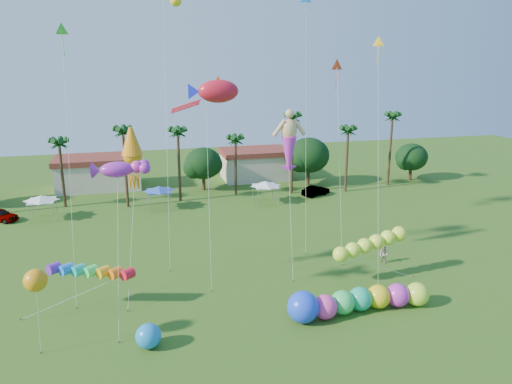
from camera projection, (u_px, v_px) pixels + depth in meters
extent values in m
plane|color=#285116|center=(295.00, 368.00, 31.77)|extent=(160.00, 160.00, 0.00)
cylinder|color=#3A2819|center=(62.00, 175.00, 64.64)|extent=(0.36, 0.36, 8.50)
cylinder|color=#3A2819|center=(126.00, 170.00, 64.49)|extent=(0.36, 0.36, 10.00)
cylinder|color=#3A2819|center=(179.00, 167.00, 67.17)|extent=(0.36, 0.36, 9.50)
cylinder|color=#3A2819|center=(236.00, 168.00, 70.22)|extent=(0.36, 0.36, 8.00)
cylinder|color=#3A2819|center=(292.00, 156.00, 70.81)|extent=(0.36, 0.36, 11.00)
cylinder|color=#3A2819|center=(347.00, 161.00, 72.06)|extent=(0.36, 0.36, 9.00)
cylinder|color=#3A2819|center=(390.00, 151.00, 75.65)|extent=(0.36, 0.36, 10.50)
sphere|color=#113814|center=(203.00, 163.00, 72.99)|extent=(5.46, 5.46, 5.46)
sphere|color=#113814|center=(309.00, 155.00, 75.73)|extent=(6.30, 6.30, 6.30)
sphere|color=#113814|center=(412.00, 157.00, 79.12)|extent=(5.04, 5.04, 5.04)
cube|color=beige|center=(99.00, 175.00, 74.60)|extent=(12.00, 7.00, 4.00)
cube|color=beige|center=(254.00, 166.00, 80.36)|extent=(10.00, 7.00, 4.00)
pyramid|color=white|center=(41.00, 198.00, 59.88)|extent=(3.00, 3.00, 0.60)
pyramid|color=blue|center=(159.00, 188.00, 64.17)|extent=(3.00, 3.00, 0.60)
pyramid|color=white|center=(266.00, 184.00, 66.60)|extent=(3.00, 3.00, 0.60)
imported|color=#4C4C54|center=(0.00, 215.00, 59.89)|extent=(4.80, 3.87, 1.54)
imported|color=#4C4C54|center=(316.00, 191.00, 70.84)|extent=(4.55, 3.21, 1.42)
imported|color=#A39D87|center=(383.00, 254.00, 47.59)|extent=(1.01, 1.09, 1.81)
sphere|color=#E03BA1|center=(325.00, 307.00, 37.56)|extent=(1.89, 1.89, 1.89)
sphere|color=#30CE5D|center=(343.00, 302.00, 38.24)|extent=(1.89, 1.89, 1.89)
sphere|color=#18AB7E|center=(360.00, 299.00, 38.80)|extent=(1.89, 1.89, 1.89)
sphere|color=yellow|center=(378.00, 297.00, 39.18)|extent=(1.89, 1.89, 1.89)
sphere|color=#C22DC1|center=(398.00, 295.00, 39.41)|extent=(1.89, 1.89, 1.89)
sphere|color=#BFF436|center=(417.00, 294.00, 39.57)|extent=(1.89, 1.89, 1.89)
sphere|color=#1C45FF|center=(303.00, 307.00, 37.00)|extent=(2.50, 2.50, 2.41)
sphere|color=#187ED9|center=(148.00, 336.00, 33.79)|extent=(1.75, 1.75, 1.75)
cylinder|color=red|center=(106.00, 276.00, 38.16)|extent=(6.03, 3.73, 0.86)
cylinder|color=silver|center=(75.00, 297.00, 38.05)|extent=(8.04, 0.20, 2.96)
cylinder|color=brown|center=(20.00, 319.00, 37.53)|extent=(0.08, 0.08, 0.16)
ellipsoid|color=#CEFB37|center=(341.00, 254.00, 42.58)|extent=(7.37, 2.15, 1.59)
cylinder|color=silver|center=(378.00, 266.00, 43.72)|extent=(7.06, 0.21, 2.87)
cylinder|color=brown|center=(413.00, 276.00, 44.83)|extent=(0.08, 0.08, 0.16)
sphere|color=orange|center=(35.00, 280.00, 32.17)|extent=(1.97, 1.97, 1.50)
cylinder|color=silver|center=(38.00, 318.00, 32.74)|extent=(0.23, 0.23, 5.23)
cylinder|color=brown|center=(41.00, 353.00, 33.29)|extent=(0.08, 0.08, 0.16)
cylinder|color=silver|center=(291.00, 212.00, 44.53)|extent=(0.86, 4.36, 11.44)
cylinder|color=brown|center=(293.00, 281.00, 43.89)|extent=(0.08, 0.08, 0.16)
ellipsoid|color=red|center=(218.00, 91.00, 43.20)|extent=(5.63, 3.53, 2.22)
cylinder|color=silver|center=(215.00, 190.00, 42.63)|extent=(1.91, 5.37, 16.27)
cylinder|color=brown|center=(212.00, 291.00, 42.03)|extent=(0.08, 0.08, 0.16)
cylinder|color=silver|center=(166.00, 118.00, 45.71)|extent=(1.11, 6.80, 27.36)
cylinder|color=brown|center=(170.00, 271.00, 46.00)|extent=(0.08, 0.08, 0.16)
cone|color=orange|center=(132.00, 156.00, 40.27)|extent=(1.73, 1.73, 4.81)
cylinder|color=silver|center=(130.00, 232.00, 39.54)|extent=(1.18, 4.53, 11.42)
cylinder|color=brown|center=(128.00, 311.00, 38.78)|extent=(0.08, 0.08, 0.16)
ellipsoid|color=purple|center=(117.00, 169.00, 35.88)|extent=(4.67, 3.55, 1.61)
cylinder|color=silver|center=(118.00, 255.00, 35.22)|extent=(0.66, 4.48, 11.33)
cylinder|color=brown|center=(119.00, 342.00, 34.53)|extent=(0.08, 0.08, 0.16)
cone|color=red|center=(337.00, 66.00, 46.85)|extent=(1.39, 0.49, 1.36)
cylinder|color=silver|center=(340.00, 166.00, 47.08)|extent=(0.61, 4.56, 18.31)
cylinder|color=brown|center=(342.00, 265.00, 47.28)|extent=(0.08, 0.08, 0.16)
cone|color=yellow|center=(378.00, 43.00, 40.98)|extent=(1.05, 0.77, 1.09)
cylinder|color=silver|center=(378.00, 168.00, 41.78)|extent=(0.63, 3.87, 20.26)
cylinder|color=brown|center=(378.00, 288.00, 42.57)|extent=(0.08, 0.08, 0.16)
cone|color=green|center=(62.00, 30.00, 38.40)|extent=(1.18, 0.74, 1.20)
cylinder|color=silver|center=(69.00, 171.00, 38.83)|extent=(0.43, 4.97, 21.13)
cylinder|color=brown|center=(76.00, 308.00, 39.23)|extent=(0.08, 0.08, 0.16)
cylinder|color=silver|center=(306.00, 129.00, 49.13)|extent=(1.17, 4.97, 24.58)
cylinder|color=brown|center=(306.00, 254.00, 49.90)|extent=(0.08, 0.08, 0.16)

